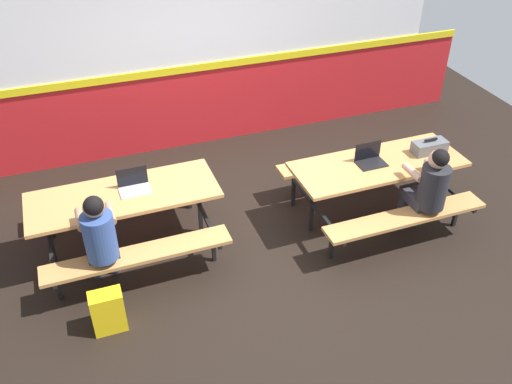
{
  "coord_description": "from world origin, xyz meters",
  "views": [
    {
      "loc": [
        -1.69,
        -4.65,
        4.08
      ],
      "look_at": [
        0.0,
        0.08,
        0.55
      ],
      "focal_mm": 39.34,
      "sensor_mm": 36.0,
      "label": 1
    }
  ],
  "objects_px": {
    "picnic_table_left": "(125,207)",
    "backpack_dark": "(108,311)",
    "picnic_table_right": "(377,175)",
    "toolbox_grey": "(429,147)",
    "laptop_dark": "(370,159)",
    "student_further": "(428,187)",
    "laptop_silver": "(134,186)",
    "student_nearer": "(99,235)"
  },
  "relations": [
    {
      "from": "picnic_table_right",
      "to": "student_further",
      "type": "distance_m",
      "value": 0.64
    },
    {
      "from": "student_further",
      "to": "laptop_dark",
      "type": "relative_size",
      "value": 3.74
    },
    {
      "from": "picnic_table_right",
      "to": "toolbox_grey",
      "type": "distance_m",
      "value": 0.7
    },
    {
      "from": "student_nearer",
      "to": "laptop_silver",
      "type": "xyz_separation_m",
      "value": [
        0.44,
        0.6,
        0.08
      ]
    },
    {
      "from": "picnic_table_left",
      "to": "backpack_dark",
      "type": "distance_m",
      "value": 1.19
    },
    {
      "from": "picnic_table_left",
      "to": "backpack_dark",
      "type": "height_order",
      "value": "picnic_table_left"
    },
    {
      "from": "student_nearer",
      "to": "laptop_dark",
      "type": "xyz_separation_m",
      "value": [
        3.01,
        0.24,
        0.08
      ]
    },
    {
      "from": "picnic_table_left",
      "to": "backpack_dark",
      "type": "bearing_deg",
      "value": -109.01
    },
    {
      "from": "laptop_silver",
      "to": "backpack_dark",
      "type": "xyz_separation_m",
      "value": [
        -0.5,
        -1.11,
        -0.57
      ]
    },
    {
      "from": "student_further",
      "to": "laptop_silver",
      "type": "height_order",
      "value": "student_further"
    },
    {
      "from": "picnic_table_left",
      "to": "student_nearer",
      "type": "xyz_separation_m",
      "value": [
        -0.31,
        -0.56,
        0.13
      ]
    },
    {
      "from": "student_nearer",
      "to": "laptop_dark",
      "type": "distance_m",
      "value": 3.02
    },
    {
      "from": "picnic_table_left",
      "to": "picnic_table_right",
      "type": "xyz_separation_m",
      "value": [
        2.8,
        -0.36,
        0.0
      ]
    },
    {
      "from": "laptop_silver",
      "to": "laptop_dark",
      "type": "xyz_separation_m",
      "value": [
        2.57,
        -0.36,
        0.0
      ]
    },
    {
      "from": "student_further",
      "to": "toolbox_grey",
      "type": "distance_m",
      "value": 0.68
    },
    {
      "from": "picnic_table_left",
      "to": "toolbox_grey",
      "type": "height_order",
      "value": "toolbox_grey"
    },
    {
      "from": "picnic_table_right",
      "to": "toolbox_grey",
      "type": "bearing_deg",
      "value": 0.8
    },
    {
      "from": "picnic_table_left",
      "to": "student_further",
      "type": "height_order",
      "value": "student_further"
    },
    {
      "from": "student_nearer",
      "to": "student_further",
      "type": "height_order",
      "value": "same"
    },
    {
      "from": "student_nearer",
      "to": "laptop_silver",
      "type": "height_order",
      "value": "student_nearer"
    },
    {
      "from": "picnic_table_left",
      "to": "laptop_silver",
      "type": "distance_m",
      "value": 0.25
    },
    {
      "from": "picnic_table_right",
      "to": "laptop_dark",
      "type": "xyz_separation_m",
      "value": [
        -0.09,
        0.04,
        0.21
      ]
    },
    {
      "from": "picnic_table_left",
      "to": "laptop_dark",
      "type": "relative_size",
      "value": 6.09
    },
    {
      "from": "toolbox_grey",
      "to": "laptop_silver",
      "type": "bearing_deg",
      "value": 173.37
    },
    {
      "from": "backpack_dark",
      "to": "student_nearer",
      "type": "bearing_deg",
      "value": 83.29
    },
    {
      "from": "picnic_table_right",
      "to": "student_further",
      "type": "height_order",
      "value": "student_further"
    },
    {
      "from": "student_nearer",
      "to": "laptop_silver",
      "type": "relative_size",
      "value": 3.74
    },
    {
      "from": "laptop_silver",
      "to": "laptop_dark",
      "type": "bearing_deg",
      "value": -7.96
    },
    {
      "from": "laptop_silver",
      "to": "toolbox_grey",
      "type": "height_order",
      "value": "laptop_silver"
    },
    {
      "from": "laptop_dark",
      "to": "toolbox_grey",
      "type": "distance_m",
      "value": 0.75
    },
    {
      "from": "student_nearer",
      "to": "student_further",
      "type": "xyz_separation_m",
      "value": [
        3.39,
        -0.35,
        0.0
      ]
    },
    {
      "from": "backpack_dark",
      "to": "laptop_silver",
      "type": "bearing_deg",
      "value": 65.87
    },
    {
      "from": "laptop_dark",
      "to": "backpack_dark",
      "type": "bearing_deg",
      "value": -166.23
    },
    {
      "from": "picnic_table_left",
      "to": "laptop_dark",
      "type": "xyz_separation_m",
      "value": [
        2.7,
        -0.32,
        0.21
      ]
    },
    {
      "from": "picnic_table_right",
      "to": "laptop_silver",
      "type": "height_order",
      "value": "laptop_silver"
    },
    {
      "from": "student_further",
      "to": "toolbox_grey",
      "type": "bearing_deg",
      "value": 56.48
    },
    {
      "from": "laptop_silver",
      "to": "backpack_dark",
      "type": "bearing_deg",
      "value": -114.13
    },
    {
      "from": "student_further",
      "to": "picnic_table_right",
      "type": "bearing_deg",
      "value": 117.36
    },
    {
      "from": "laptop_silver",
      "to": "student_nearer",
      "type": "bearing_deg",
      "value": -126.13
    },
    {
      "from": "student_further",
      "to": "laptop_silver",
      "type": "relative_size",
      "value": 3.74
    },
    {
      "from": "picnic_table_left",
      "to": "backpack_dark",
      "type": "xyz_separation_m",
      "value": [
        -0.37,
        -1.07,
        -0.36
      ]
    },
    {
      "from": "picnic_table_right",
      "to": "student_nearer",
      "type": "distance_m",
      "value": 3.12
    }
  ]
}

